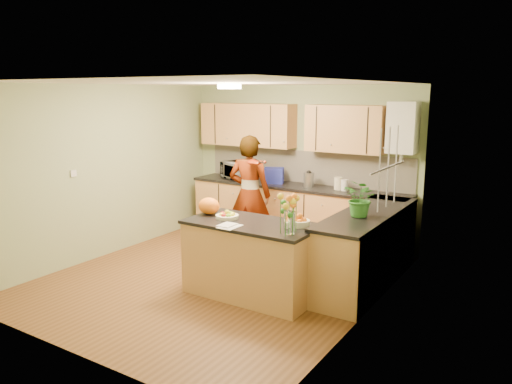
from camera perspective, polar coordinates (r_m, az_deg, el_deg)
The scene contains 28 objects.
floor at distance 6.63m, azimuth -4.36°, elevation -9.81°, with size 4.50×4.50×0.00m, color brown.
ceiling at distance 6.18m, azimuth -4.72°, elevation 12.34°, with size 4.00×4.50×0.02m, color white.
wall_back at distance 8.17m, azimuth 4.98°, elevation 3.31°, with size 4.00×0.02×2.50m, color #96A878.
wall_front at distance 4.73m, azimuth -21.12°, elevation -3.40°, with size 4.00×0.02×2.50m, color #96A878.
wall_left at distance 7.64m, azimuth -16.63°, elevation 2.31°, with size 0.02×4.50×2.50m, color #96A878.
wall_right at distance 5.35m, azimuth 12.88°, elevation -1.24°, with size 0.02×4.50×2.50m, color #96A878.
back_counter at distance 8.01m, azimuth 4.53°, elevation -2.52°, with size 3.64×0.62×0.94m.
right_counter at distance 6.42m, azimuth 12.61°, elevation -6.31°, with size 0.62×2.24×0.94m.
splashback at distance 8.12m, azimuth 5.55°, elevation 2.89°, with size 3.60×0.02×0.52m, color beige.
upper_cabinets at distance 8.04m, azimuth 3.37°, elevation 7.50°, with size 3.20×0.34×0.70m.
boiler at distance 7.33m, azimuth 16.44°, elevation 7.04°, with size 0.40×0.30×0.86m.
window_right at distance 5.86m, azimuth 14.92°, elevation 2.73°, with size 0.01×1.30×1.05m.
light_switch at distance 7.25m, azimuth -20.14°, elevation 2.01°, with size 0.02×0.09×0.09m, color silver.
ceiling_lamp at distance 6.42m, azimuth -3.06°, elevation 11.98°, with size 0.30×0.30×0.07m.
peninsula_island at distance 5.96m, azimuth -0.50°, elevation -7.63°, with size 1.56×0.80×0.90m.
fruit_dish at distance 6.02m, azimuth -3.31°, elevation -2.65°, with size 0.28×0.28×0.10m.
orange_bowl at distance 5.68m, azimuth 4.99°, elevation -3.32°, with size 0.24×0.24×0.14m.
flower_vase at distance 5.30m, azimuth 3.88°, elevation -1.08°, with size 0.29×0.29×0.53m.
orange_bag at distance 6.22m, azimuth -5.39°, elevation -1.59°, with size 0.28×0.23×0.21m, color orange.
papers at distance 5.65m, azimuth -3.02°, elevation -3.93°, with size 0.20×0.27×0.01m, color silver.
violinist at distance 7.43m, azimuth -0.72°, elevation -0.29°, with size 0.65×0.43×1.78m, color tan.
violin at distance 7.05m, azimuth -0.35°, elevation 3.47°, with size 0.57×0.23×0.11m, color #4C1804, non-canonical shape.
microwave at distance 8.49m, azimuth -2.36°, elevation 2.49°, with size 0.51×0.34×0.28m, color silver.
blue_box at distance 8.07m, azimuth 2.05°, elevation 1.91°, with size 0.31×0.23×0.25m, color #212997.
kettle at distance 7.77m, azimuth 6.05°, elevation 1.47°, with size 0.16×0.16×0.30m.
jar_cream at distance 7.63m, azimuth 9.37°, elevation 0.97°, with size 0.12×0.12×0.19m, color beige.
jar_white at distance 7.56m, azimuth 10.10°, elevation 0.78°, with size 0.11×0.11×0.17m, color silver.
potted_plant at distance 5.98m, azimuth 11.95°, elevation -0.73°, with size 0.40×0.35×0.45m, color #2D7125.
Camera 1 is at (3.72, -4.94, 2.40)m, focal length 35.00 mm.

